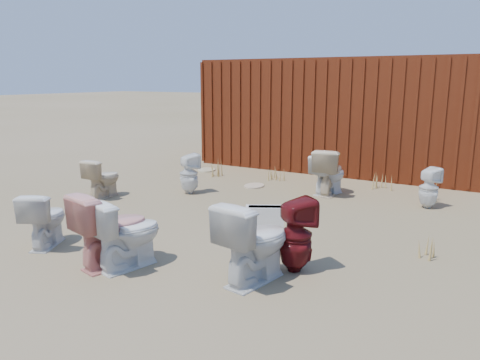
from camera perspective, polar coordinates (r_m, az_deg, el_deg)
The scene contains 22 objects.
ground at distance 6.41m, azimuth -2.72°, elevation -5.80°, with size 100.00×100.00×0.00m, color brown.
shipping_container at distance 10.86m, azimuth 12.46°, elevation 7.84°, with size 6.00×2.40×2.40m, color #4A170C.
toilet_front_a at distance 6.10m, azimuth -22.67°, elevation -4.38°, with size 0.38×0.67×0.68m, color silver.
toilet_front_pink at distance 5.22m, azimuth -15.35°, elevation -5.71°, with size 0.46×0.81×0.83m, color #DE8A80.
toilet_front_c at distance 5.14m, azimuth -13.61°, elevation -6.27°, with size 0.43×0.76×0.77m, color white.
toilet_front_maroon at distance 4.93m, azimuth 6.76°, elevation -6.70°, with size 0.35×0.36×0.79m, color #5A0F12.
toilet_front_e at distance 4.65m, azimuth 1.79°, elevation -7.47°, with size 0.47×0.82×0.84m, color silver.
toilet_back_a at distance 8.23m, azimuth -6.25°, elevation 0.76°, with size 0.32×0.33×0.71m, color white.
toilet_back_beige_left at distance 8.27m, azimuth -16.39°, elevation 0.23°, with size 0.37×0.65×0.67m, color beige.
toilet_back_beige_right at distance 8.28m, azimuth 10.76°, elevation 1.03°, with size 0.45×0.79×0.81m, color beige.
toilet_back_yellowlid at distance 8.29m, azimuth 10.76°, elevation 0.65°, with size 0.39×0.68×0.70m, color white.
toilet_back_e at distance 7.84m, azimuth 22.03°, elevation -0.91°, with size 0.29×0.30×0.64m, color white.
yellow_lid at distance 8.22m, azimuth 10.86°, elevation 3.12°, with size 0.35×0.44×0.03m, color gold.
loose_tank at distance 6.18m, azimuth 3.02°, elevation -4.81°, with size 0.50×0.20×0.35m, color silver.
loose_lid_near at distance 10.34m, azimuth -4.11°, elevation 1.24°, with size 0.38×0.49×0.02m, color tan.
loose_lid_far at distance 8.79m, azimuth 1.73°, elevation -0.71°, with size 0.36×0.47×0.02m, color #C4AD8E.
weed_clump_a at distance 9.73m, azimuth -2.64°, elevation 1.50°, with size 0.36×0.36×0.34m, color #A28341.
weed_clump_b at distance 8.65m, azimuth 10.22°, elevation -0.23°, with size 0.32×0.32×0.29m, color #A28341.
weed_clump_c at distance 8.35m, azimuth 22.52°, elevation -1.15°, with size 0.36×0.36×0.37m, color #A28341.
weed_clump_d at distance 9.37m, azimuth 4.54°, elevation 0.74°, with size 0.30×0.30×0.24m, color #A28341.
weed_clump_e at distance 9.01m, azimuth 17.28°, elevation -0.10°, with size 0.34×0.34×0.28m, color #A28341.
weed_clump_f at distance 5.74m, azimuth 22.48°, elevation -7.62°, with size 0.28×0.28×0.25m, color #A28341.
Camera 1 is at (3.33, -5.10, 1.99)m, focal length 35.00 mm.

